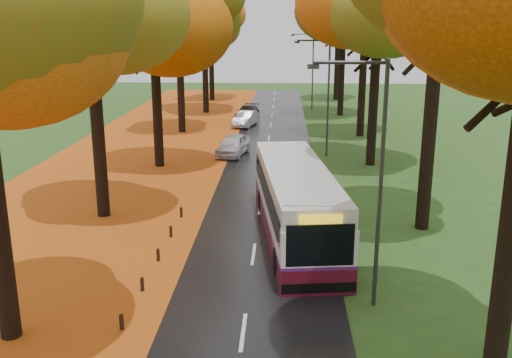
# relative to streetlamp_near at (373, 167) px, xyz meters

# --- Properties ---
(road) EXTENTS (6.50, 90.00, 0.04)m
(road) POSITION_rel_streetlamp_near_xyz_m (-3.95, 17.00, -4.69)
(road) COLOR black
(road) RESTS_ON ground
(centre_line) EXTENTS (0.12, 90.00, 0.01)m
(centre_line) POSITION_rel_streetlamp_near_xyz_m (-3.95, 17.00, -4.67)
(centre_line) COLOR silver
(centre_line) RESTS_ON road
(leaf_verge) EXTENTS (12.00, 90.00, 0.02)m
(leaf_verge) POSITION_rel_streetlamp_near_xyz_m (-12.95, 17.00, -4.70)
(leaf_verge) COLOR #954A0D
(leaf_verge) RESTS_ON ground
(leaf_drift) EXTENTS (0.90, 90.00, 0.01)m
(leaf_drift) POSITION_rel_streetlamp_near_xyz_m (-7.00, 17.00, -4.67)
(leaf_drift) COLOR #D14F15
(leaf_drift) RESTS_ON road
(trees_left) EXTENTS (9.20, 74.00, 13.88)m
(trees_left) POSITION_rel_streetlamp_near_xyz_m (-11.13, 19.06, 4.82)
(trees_left) COLOR black
(trees_left) RESTS_ON ground
(trees_right) EXTENTS (9.30, 74.20, 13.96)m
(trees_right) POSITION_rel_streetlamp_near_xyz_m (3.24, 18.91, 4.98)
(trees_right) COLOR black
(trees_right) RESTS_ON ground
(bollard_row) EXTENTS (0.11, 23.51, 0.52)m
(bollard_row) POSITION_rel_streetlamp_near_xyz_m (-7.65, -3.30, -4.45)
(bollard_row) COLOR black
(bollard_row) RESTS_ON ground
(streetlamp_near) EXTENTS (2.45, 0.18, 8.00)m
(streetlamp_near) POSITION_rel_streetlamp_near_xyz_m (0.00, 0.00, 0.00)
(streetlamp_near) COLOR #333538
(streetlamp_near) RESTS_ON ground
(streetlamp_mid) EXTENTS (2.45, 0.18, 8.00)m
(streetlamp_mid) POSITION_rel_streetlamp_near_xyz_m (0.00, 22.00, 0.00)
(streetlamp_mid) COLOR #333538
(streetlamp_mid) RESTS_ON ground
(streetlamp_far) EXTENTS (2.45, 0.18, 8.00)m
(streetlamp_far) POSITION_rel_streetlamp_near_xyz_m (0.00, 44.00, 0.00)
(streetlamp_far) COLOR #333538
(streetlamp_far) RESTS_ON ground
(bus) EXTENTS (4.00, 11.79, 3.04)m
(bus) POSITION_rel_streetlamp_near_xyz_m (-2.22, 6.16, -3.08)
(bus) COLOR #4F0C1C
(bus) RESTS_ON road
(car_white) EXTENTS (2.51, 4.51, 1.45)m
(car_white) POSITION_rel_streetlamp_near_xyz_m (-6.30, 21.74, -3.95)
(car_white) COLOR silver
(car_white) RESTS_ON road
(car_silver) EXTENTS (2.37, 4.30, 1.34)m
(car_silver) POSITION_rel_streetlamp_near_xyz_m (-6.18, 33.40, -4.00)
(car_silver) COLOR #929599
(car_silver) RESTS_ON road
(car_dark) EXTENTS (2.45, 4.52, 1.24)m
(car_dark) POSITION_rel_streetlamp_near_xyz_m (-6.30, 37.61, -4.05)
(car_dark) COLOR black
(car_dark) RESTS_ON road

